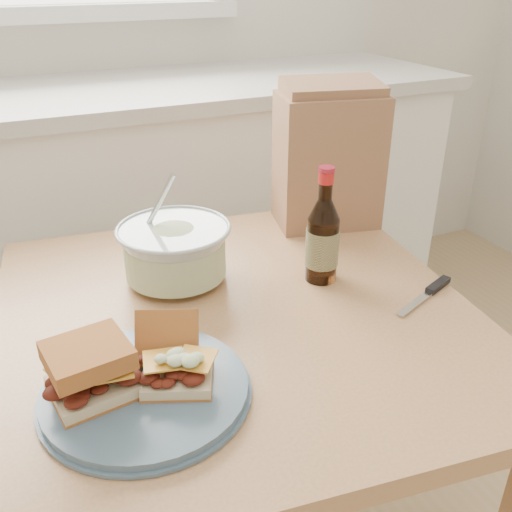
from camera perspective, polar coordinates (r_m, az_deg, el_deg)
name	(u,v)px	position (r m, az deg, el deg)	size (l,w,h in m)	color
cabinet_run	(78,240)	(1.91, -17.41, 1.55)	(2.50, 0.64, 0.94)	white
dining_table	(238,357)	(1.09, -1.84, -10.06)	(0.95, 0.95, 0.70)	tan
plate	(146,390)	(0.86, -10.96, -13.06)	(0.30, 0.30, 0.02)	#476074
sandwich_left	(90,370)	(0.83, -16.27, -10.88)	(0.12, 0.11, 0.08)	beige
sandwich_right	(174,358)	(0.85, -8.22, -10.05)	(0.13, 0.17, 0.08)	beige
coleslaw_bowl	(175,254)	(1.12, -8.09, 0.22)	(0.22, 0.22, 0.22)	#AFBDBA
beer_bottle	(323,239)	(1.10, 6.67, 1.70)	(0.06, 0.06, 0.23)	black
knife	(432,290)	(1.14, 17.22, -3.23)	(0.17, 0.08, 0.01)	silver
paper_bag	(328,161)	(1.35, 7.22, 9.43)	(0.23, 0.15, 0.30)	#9B694B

